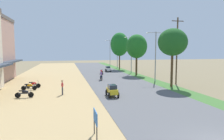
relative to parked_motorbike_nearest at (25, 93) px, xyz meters
name	(u,v)px	position (x,y,z in m)	size (l,w,h in m)	color
parked_motorbike_nearest	(25,93)	(0.00, 0.00, 0.00)	(1.80, 0.54, 0.94)	black
parked_motorbike_second	(29,86)	(-0.21, 4.02, 0.00)	(1.80, 0.54, 0.94)	black
parked_motorbike_third	(33,84)	(0.05, 5.47, 0.00)	(1.80, 0.54, 0.94)	black
street_signboard	(95,119)	(5.63, -10.92, 0.55)	(0.06, 1.30, 1.50)	#262628
pedestrian_on_shoulder	(62,87)	(3.70, 0.51, 0.41)	(0.27, 0.38, 1.62)	#33333D
median_tree_nearest	(173,42)	(17.61, 2.39, 5.30)	(3.76, 3.76, 7.59)	#4C351E
median_tree_second	(137,46)	(17.40, 15.43, 5.01)	(4.00, 4.00, 7.80)	#4C351E
median_tree_third	(120,44)	(17.23, 27.44, 5.74)	(4.51, 4.51, 9.14)	#4C351E
streetlamp_near	(156,53)	(17.52, 7.23, 3.89)	(3.16, 0.20, 7.58)	gray
streetlamp_mid	(131,52)	(17.52, 18.95, 3.93)	(3.16, 0.20, 7.66)	gray
streetlamp_far	(117,50)	(17.52, 30.84, 4.33)	(3.16, 0.20, 8.44)	gray
streetlamp_farthest	(110,51)	(17.52, 39.96, 4.08)	(3.16, 0.20, 7.95)	gray
utility_pole_near	(177,50)	(19.53, 4.54, 4.34)	(1.80, 0.20, 9.41)	brown
car_hatchback_yellow	(112,90)	(8.72, -1.51, 0.19)	(1.04, 2.00, 1.23)	gold
car_hatchback_white	(108,69)	(13.23, 22.36, 0.19)	(1.04, 2.00, 1.23)	silver
motorbike_foreground_rider	(101,75)	(9.57, 10.10, 0.30)	(0.54, 1.80, 1.66)	black
motorbike_ahead_second	(102,72)	(11.06, 17.54, 0.02)	(0.54, 1.80, 0.94)	black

